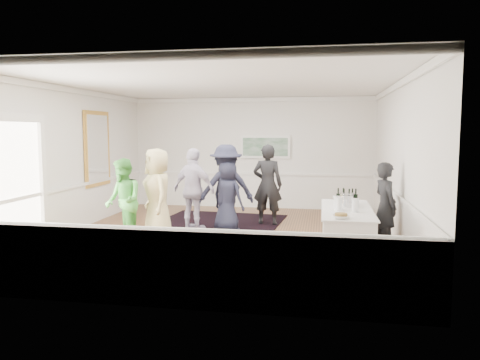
% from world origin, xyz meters
% --- Properties ---
extents(floor, '(8.00, 8.00, 0.00)m').
position_xyz_m(floor, '(0.00, 0.00, 0.00)').
color(floor, brown).
rests_on(floor, ground).
extents(ceiling, '(7.00, 8.00, 0.02)m').
position_xyz_m(ceiling, '(0.00, 0.00, 3.20)').
color(ceiling, white).
rests_on(ceiling, wall_back).
extents(wall_left, '(0.02, 8.00, 3.20)m').
position_xyz_m(wall_left, '(-3.50, 0.00, 1.60)').
color(wall_left, white).
rests_on(wall_left, floor).
extents(wall_right, '(0.02, 8.00, 3.20)m').
position_xyz_m(wall_right, '(3.50, 0.00, 1.60)').
color(wall_right, white).
rests_on(wall_right, floor).
extents(wall_back, '(7.00, 0.02, 3.20)m').
position_xyz_m(wall_back, '(0.00, 4.00, 1.60)').
color(wall_back, white).
rests_on(wall_back, floor).
extents(wall_front, '(7.00, 0.02, 3.20)m').
position_xyz_m(wall_front, '(0.00, -4.00, 1.60)').
color(wall_front, white).
rests_on(wall_front, floor).
extents(wainscoting, '(7.00, 8.00, 1.00)m').
position_xyz_m(wainscoting, '(0.00, 0.00, 0.50)').
color(wainscoting, white).
rests_on(wainscoting, floor).
extents(mirror, '(0.05, 1.25, 1.85)m').
position_xyz_m(mirror, '(-3.45, 1.30, 1.80)').
color(mirror, gold).
rests_on(mirror, wall_left).
extents(doorway, '(0.10, 1.78, 2.56)m').
position_xyz_m(doorway, '(-3.45, -1.90, 1.42)').
color(doorway, white).
rests_on(doorway, wall_left).
extents(landscape_painting, '(1.44, 0.06, 0.66)m').
position_xyz_m(landscape_painting, '(0.40, 3.95, 1.78)').
color(landscape_painting, white).
rests_on(landscape_painting, wall_back).
extents(area_rug, '(3.26, 4.10, 0.02)m').
position_xyz_m(area_rug, '(-0.49, 0.98, 0.01)').
color(area_rug, black).
rests_on(area_rug, floor).
extents(serving_table, '(0.85, 2.24, 0.91)m').
position_xyz_m(serving_table, '(2.45, -1.36, 0.46)').
color(serving_table, white).
rests_on(serving_table, floor).
extents(bartender, '(0.59, 0.71, 1.66)m').
position_xyz_m(bartender, '(3.20, -0.52, 0.83)').
color(bartender, black).
rests_on(bartender, floor).
extents(guest_tan, '(1.02, 1.10, 1.88)m').
position_xyz_m(guest_tan, '(-1.31, -0.37, 0.94)').
color(guest_tan, '#CFC081').
rests_on(guest_tan, floor).
extents(guest_green, '(1.02, 1.05, 1.70)m').
position_xyz_m(guest_green, '(-1.85, -0.84, 0.85)').
color(guest_green, green).
rests_on(guest_green, floor).
extents(guest_lilac, '(1.18, 0.84, 1.86)m').
position_xyz_m(guest_lilac, '(-0.78, 0.51, 0.93)').
color(guest_lilac, silver).
rests_on(guest_lilac, floor).
extents(guest_dark_a, '(1.43, 1.13, 1.94)m').
position_xyz_m(guest_dark_a, '(-0.07, 0.65, 0.97)').
color(guest_dark_a, '#202235').
rests_on(guest_dark_a, floor).
extents(guest_dark_b, '(0.73, 0.50, 1.93)m').
position_xyz_m(guest_dark_b, '(0.75, 1.53, 0.96)').
color(guest_dark_b, black).
rests_on(guest_dark_b, floor).
extents(guest_navy, '(0.92, 0.79, 1.59)m').
position_xyz_m(guest_navy, '(-0.02, 0.54, 0.79)').
color(guest_navy, '#202235').
rests_on(guest_navy, floor).
extents(wine_bottles, '(0.38, 0.21, 0.31)m').
position_xyz_m(wine_bottles, '(2.48, -0.86, 1.06)').
color(wine_bottles, black).
rests_on(wine_bottles, serving_table).
extents(juice_pitchers, '(0.41, 0.33, 0.24)m').
position_xyz_m(juice_pitchers, '(2.39, -1.55, 1.03)').
color(juice_pitchers, '#67AB3D').
rests_on(juice_pitchers, serving_table).
extents(ice_bucket, '(0.26, 0.26, 0.25)m').
position_xyz_m(ice_bucket, '(2.46, -1.13, 1.02)').
color(ice_bucket, silver).
rests_on(ice_bucket, serving_table).
extents(nut_bowl, '(0.26, 0.26, 0.08)m').
position_xyz_m(nut_bowl, '(2.32, -2.27, 0.94)').
color(nut_bowl, white).
rests_on(nut_bowl, serving_table).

